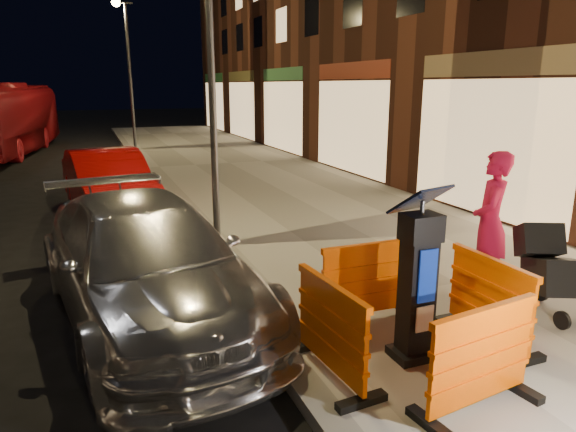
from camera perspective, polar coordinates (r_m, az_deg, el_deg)
name	(u,v)px	position (r m, az deg, el deg)	size (l,w,h in m)	color
ground_plane	(257,328)	(6.43, -3.46, -12.29)	(120.00, 120.00, 0.00)	black
sidewalk	(457,288)	(7.77, 18.26, -7.58)	(6.00, 60.00, 0.15)	gray
kerb	(257,322)	(6.40, -3.47, -11.69)	(0.30, 60.00, 0.15)	slate
parking_kiosk	(418,279)	(5.31, 14.21, -6.85)	(0.54, 0.54, 1.71)	black
barrier_front	(481,360)	(4.80, 20.68, -14.70)	(1.22, 0.50, 0.95)	#F85800
barrier_back	(368,282)	(6.18, 8.88, -7.24)	(1.22, 0.50, 0.95)	#F85800
barrier_kerbside	(331,330)	(5.00, 4.80, -12.53)	(1.22, 0.50, 0.95)	#F85800
barrier_bldgside	(489,300)	(6.02, 21.47, -8.72)	(1.22, 0.50, 0.95)	#F85800
car_silver	(150,317)	(6.92, -15.07, -10.77)	(2.09, 5.13, 1.49)	silver
car_red	(111,213)	(12.61, -19.03, 0.37)	(1.52, 4.37, 1.44)	#9B090A
bus_doubledecker	(7,154)	(25.14, -28.73, 6.05)	(2.49, 10.63, 2.96)	maroon
man	(490,222)	(7.36, 21.56, -0.66)	(0.70, 0.46, 1.91)	#BC103B
stroller	(554,272)	(7.02, 27.42, -5.53)	(0.56, 0.86, 1.08)	black
street_lamp_mid	(211,68)	(8.71, -8.53, 15.98)	(0.12, 0.12, 6.00)	#3F3F44
street_lamp_far	(130,78)	(23.56, -17.12, 14.43)	(0.12, 0.12, 6.00)	#3F3F44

